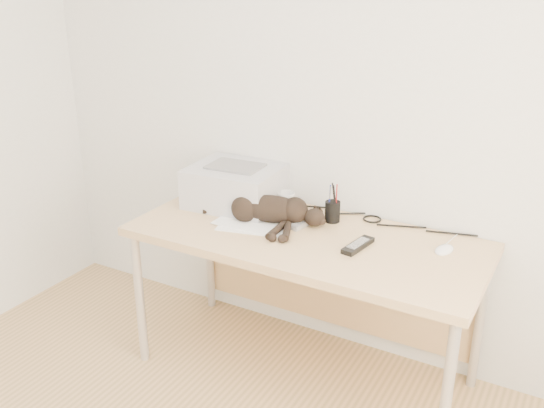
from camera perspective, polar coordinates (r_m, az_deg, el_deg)
The scene contains 11 objects.
wall_back at distance 2.87m, azimuth 6.64°, elevation 9.93°, with size 3.50×3.50×0.00m, color silver.
desk at distance 2.86m, azimuth 3.90°, elevation -4.75°, with size 1.60×0.70×0.74m.
printer at distance 3.05m, azimuth -3.44°, elevation 1.76°, with size 0.46×0.40×0.21m.
papers at distance 2.85m, azimuth -1.85°, elevation -1.79°, with size 0.37×0.29×0.01m.
cat at distance 2.84m, azimuth -0.39°, elevation -0.59°, with size 0.61×0.30×0.14m.
mug at distance 3.01m, azimuth 1.29°, elevation 0.33°, with size 0.09×0.09×0.09m, color white.
pen_cup at distance 2.87m, azimuth 5.71°, elevation -0.67°, with size 0.07×0.07×0.19m.
remote_grey at distance 2.85m, azimuth 3.17°, elevation -1.67°, with size 0.06×0.20×0.02m, color slate.
remote_black at distance 2.63m, azimuth 8.09°, elevation -3.89°, with size 0.05×0.19×0.02m, color black.
mouse at distance 2.68m, azimuth 15.93°, elevation -3.94°, with size 0.07×0.11×0.04m, color white.
cable_tangle at distance 2.99m, azimuth 5.82°, elevation -0.68°, with size 1.36×0.09×0.01m, color black, non-canonical shape.
Camera 1 is at (1.08, -0.85, 1.88)m, focal length 40.00 mm.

